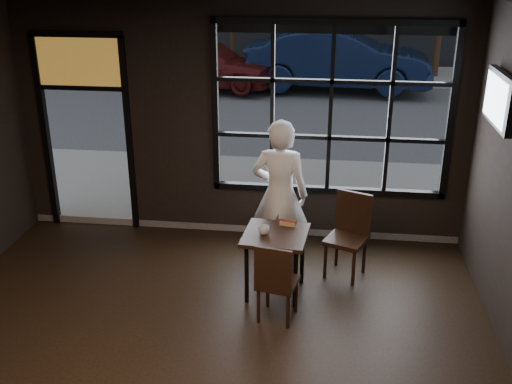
# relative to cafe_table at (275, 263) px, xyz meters

# --- Properties ---
(ceiling) EXTENTS (6.00, 7.00, 0.02)m
(ceiling) POSITION_rel_cafe_table_xyz_m (-0.65, -1.96, 2.83)
(ceiling) COLOR black
(ceiling) RESTS_ON ground
(window_frame) EXTENTS (3.06, 0.12, 2.28)m
(window_frame) POSITION_rel_cafe_table_xyz_m (0.55, 1.54, 1.42)
(window_frame) COLOR black
(window_frame) RESTS_ON ground
(stained_transom) EXTENTS (1.20, 0.06, 0.70)m
(stained_transom) POSITION_rel_cafe_table_xyz_m (-2.75, 1.54, 1.97)
(stained_transom) COLOR orange
(stained_transom) RESTS_ON ground
(street_asphalt) EXTENTS (60.00, 41.00, 0.04)m
(street_asphalt) POSITION_rel_cafe_table_xyz_m (-0.65, 22.04, -0.40)
(street_asphalt) COLOR #545456
(street_asphalt) RESTS_ON ground
(cafe_table) EXTENTS (0.76, 0.76, 0.76)m
(cafe_table) POSITION_rel_cafe_table_xyz_m (0.00, 0.00, 0.00)
(cafe_table) COLOR black
(cafe_table) RESTS_ON floor
(chair_near) EXTENTS (0.47, 0.47, 0.92)m
(chair_near) POSITION_rel_cafe_table_xyz_m (0.08, -0.51, 0.08)
(chair_near) COLOR black
(chair_near) RESTS_ON floor
(chair_window) EXTENTS (0.58, 0.58, 1.03)m
(chair_window) POSITION_rel_cafe_table_xyz_m (0.80, 0.50, 0.13)
(chair_window) COLOR black
(chair_window) RESTS_ON floor
(man) EXTENTS (0.72, 0.51, 1.89)m
(man) POSITION_rel_cafe_table_xyz_m (-0.02, 0.69, 0.56)
(man) COLOR white
(man) RESTS_ON floor
(hotdog) EXTENTS (0.21, 0.12, 0.06)m
(hotdog) POSITION_rel_cafe_table_xyz_m (0.12, 0.23, 0.41)
(hotdog) COLOR tan
(hotdog) RESTS_ON cafe_table
(cup) EXTENTS (0.16, 0.16, 0.10)m
(cup) POSITION_rel_cafe_table_xyz_m (-0.13, -0.04, 0.43)
(cup) COLOR silver
(cup) RESTS_ON cafe_table
(tv) EXTENTS (0.11, 0.96, 0.56)m
(tv) POSITION_rel_cafe_table_xyz_m (2.28, 0.34, 1.89)
(tv) COLOR black
(tv) RESTS_ON wall_right
(navy_car) EXTENTS (5.10, 2.03, 1.65)m
(navy_car) POSITION_rel_cafe_table_xyz_m (0.70, 10.66, 0.54)
(navy_car) COLOR black
(navy_car) RESTS_ON street_asphalt
(maroon_car) EXTENTS (4.20, 2.27, 1.36)m
(maroon_car) POSITION_rel_cafe_table_xyz_m (-2.96, 10.45, 0.40)
(maroon_car) COLOR #551313
(maroon_car) RESTS_ON street_asphalt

